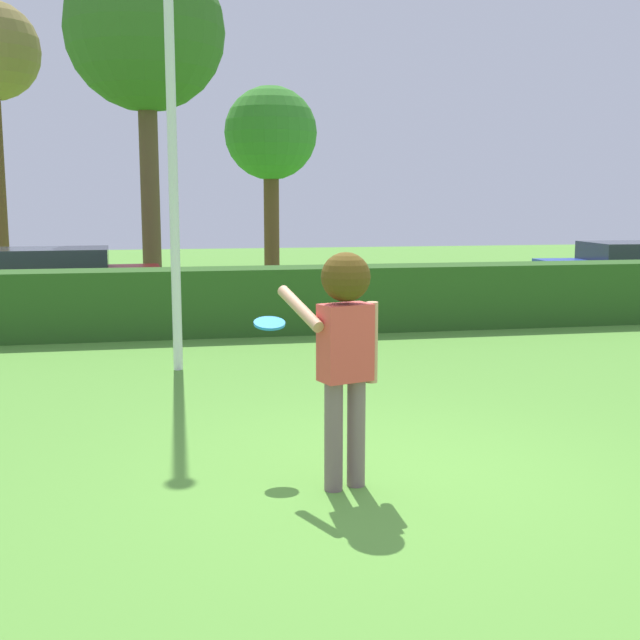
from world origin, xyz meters
The scene contains 9 objects.
ground_plane centered at (0.00, 0.00, 0.00)m, with size 60.00×60.00×0.00m, color #5A9A38.
person centered at (-0.33, -0.19, 1.18)m, with size 0.72×0.68×1.80m.
frisbee centered at (-0.80, 0.50, 1.18)m, with size 0.26×0.26×0.08m.
lamppost centered at (-1.51, 4.37, 3.89)m, with size 0.24×0.24×7.13m.
hedge_row centered at (0.00, 7.04, 0.54)m, with size 21.09×0.90×1.08m, color #2C581E.
parked_car_red centered at (-3.85, 10.22, 0.69)m, with size 4.29×1.99×1.25m.
parked_car_blue centered at (8.65, 10.07, 0.69)m, with size 4.28×1.97×1.25m.
oak_tree centered at (1.37, 16.91, 3.96)m, with size 2.62×2.62×5.35m.
birch_tree centered at (-1.95, 13.02, 5.87)m, with size 3.58×3.58×7.73m.
Camera 1 is at (-1.61, -5.87, 2.18)m, focal length 44.53 mm.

